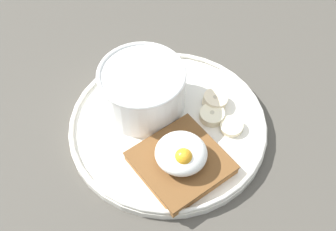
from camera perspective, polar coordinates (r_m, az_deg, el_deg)
name	(u,v)px	position (r cm, az deg, el deg)	size (l,w,h in cm)	color
ground_plane	(168,133)	(63.38, 0.00, -2.20)	(120.00, 120.00, 2.00)	#47433C
plate	(168,126)	(61.92, 0.00, -1.24)	(26.17, 26.17, 1.60)	silver
oatmeal_bowl	(142,89)	(61.53, -3.14, 3.22)	(11.52, 11.52, 6.42)	white
toast_slice	(181,162)	(57.57, 1.57, -5.74)	(13.80, 13.80, 1.44)	brown
poached_egg	(181,154)	(55.68, 1.64, -4.67)	(6.33, 6.24, 3.43)	white
banana_slice_front	(212,115)	(62.24, 5.37, 0.06)	(4.60, 4.61, 1.27)	#F7EBC5
banana_slice_left	(231,126)	(61.56, 7.74, -1.34)	(3.49, 3.54, 1.07)	#F6E9C0
banana_slice_back	(215,100)	(63.57, 5.72, 1.85)	(4.71, 4.67, 1.85)	#F8E3BB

